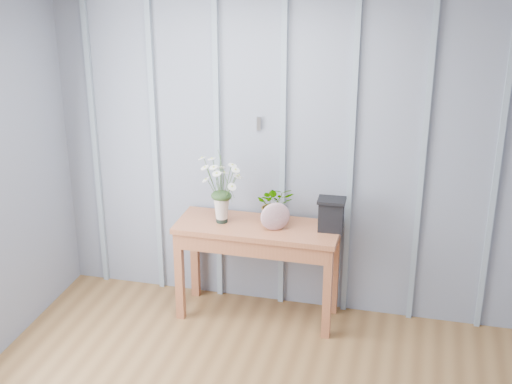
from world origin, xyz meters
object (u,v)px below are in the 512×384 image
(daisy_vase, at_px, (221,179))
(carved_box, at_px, (331,214))
(sideboard, at_px, (258,239))
(felt_disc_vessel, at_px, (275,217))

(daisy_vase, relative_size, carved_box, 2.23)
(sideboard, bearing_deg, daisy_vase, -178.94)
(felt_disc_vessel, distance_m, carved_box, 0.40)
(sideboard, distance_m, daisy_vase, 0.52)
(sideboard, relative_size, daisy_vase, 2.24)
(daisy_vase, height_order, felt_disc_vessel, daisy_vase)
(daisy_vase, relative_size, felt_disc_vessel, 2.51)
(felt_disc_vessel, bearing_deg, carved_box, -9.42)
(sideboard, distance_m, carved_box, 0.58)
(felt_disc_vessel, height_order, carved_box, carved_box)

